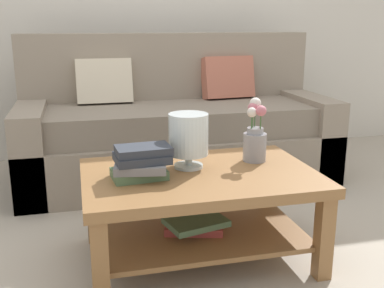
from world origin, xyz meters
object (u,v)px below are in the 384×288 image
coffee_table (199,197)px  flower_pitcher (255,137)px  couch (176,129)px  glass_hurricane_vase (188,136)px  book_stack_main (141,162)px

coffee_table → flower_pitcher: bearing=19.3°
flower_pitcher → couch: bearing=98.0°
couch → glass_hurricane_vase: 1.23m
coffee_table → book_stack_main: size_ratio=3.99×
coffee_table → flower_pitcher: size_ratio=3.42×
coffee_table → glass_hurricane_vase: (-0.03, 0.09, 0.29)m
glass_hurricane_vase → flower_pitcher: flower_pitcher is taller
flower_pitcher → glass_hurricane_vase: bearing=-175.7°
glass_hurricane_vase → book_stack_main: bearing=-157.1°
coffee_table → flower_pitcher: flower_pitcher is taller
couch → flower_pitcher: 1.19m
couch → book_stack_main: size_ratio=8.09×
coffee_table → book_stack_main: (-0.28, -0.02, 0.20)m
couch → coffee_table: size_ratio=2.03×
couch → coffee_table: (-0.16, -1.28, -0.04)m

